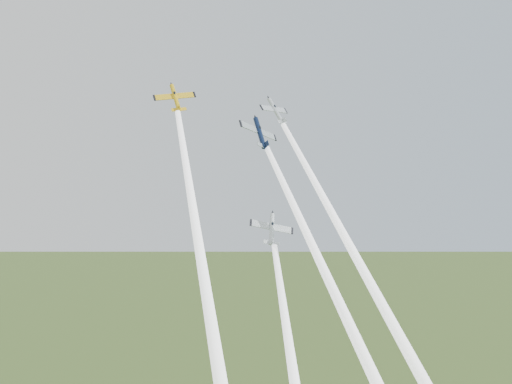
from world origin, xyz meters
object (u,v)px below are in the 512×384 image
Objects in this scene: plane_silver_right at (276,111)px; plane_silver_low at (272,229)px; plane_navy at (260,133)px; plane_yellow at (175,98)px.

plane_silver_right is 24.54m from plane_silver_low.
plane_navy is at bearing 103.21° from plane_silver_low.
plane_yellow is at bearing 140.91° from plane_navy.
plane_navy is 1.12× the size of plane_silver_low.
plane_silver_right is 0.96× the size of plane_silver_low.
plane_silver_low is (-0.35, -4.71, -16.50)m from plane_navy.
plane_yellow is 0.98× the size of plane_silver_low.
plane_yellow reaches higher than plane_silver_low.
plane_navy is (13.00, -6.70, -6.01)m from plane_yellow.
plane_silver_low is (-6.78, -10.04, -21.34)m from plane_silver_right.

